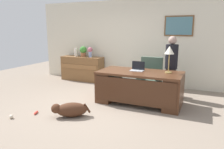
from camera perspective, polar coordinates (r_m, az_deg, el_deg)
name	(u,v)px	position (r m, az deg, el deg)	size (l,w,h in m)	color
ground_plane	(97,108)	(5.10, -3.93, -8.68)	(12.00, 12.00, 0.00)	gray
back_wall	(134,42)	(7.18, 5.87, 8.36)	(7.00, 0.16, 2.70)	beige
desk	(139,86)	(5.30, 7.15, -3.07)	(1.99, 0.99, 0.78)	#4C2B19
credenza	(82,68)	(7.73, -7.75, 1.58)	(1.49, 0.50, 0.84)	brown
armchair	(150,77)	(6.15, 9.89, -0.74)	(0.60, 0.59, 1.01)	#475B4C
person_standing	(171,66)	(5.88, 15.21, 2.06)	(0.32, 0.32, 1.61)	#262323
dog_lying	(70,110)	(4.63, -10.95, -9.01)	(0.72, 0.58, 0.30)	#472819
laptop	(138,68)	(5.38, 6.71, 1.61)	(0.32, 0.22, 0.23)	#B2B5BA
desk_lamp	(169,52)	(5.17, 14.81, 5.77)	(0.22, 0.22, 0.62)	#9E8447
vase_with_flowers	(90,51)	(7.48, -5.76, 6.10)	(0.17, 0.17, 0.34)	#8EA1D4
vase_empty	(76,52)	(7.78, -9.37, 5.80)	(0.12, 0.12, 0.29)	silver
potted_plant	(83,51)	(7.62, -7.54, 6.12)	(0.24, 0.24, 0.36)	brown
dog_toy_ball	(11,117)	(4.95, -24.88, -9.99)	(0.08, 0.08, 0.08)	beige
dog_toy_bone	(36,113)	(5.02, -19.28, -9.39)	(0.19, 0.05, 0.05)	#E53F33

